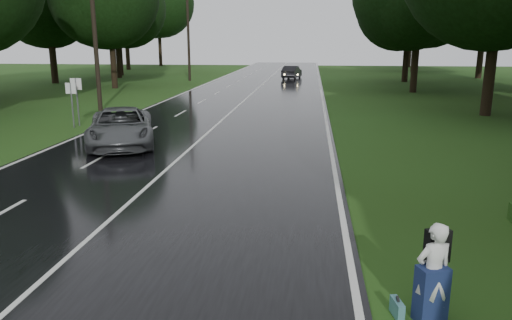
# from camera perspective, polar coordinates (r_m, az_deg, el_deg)

# --- Properties ---
(ground) EXTENTS (160.00, 160.00, 0.00)m
(ground) POSITION_cam_1_polar(r_m,az_deg,el_deg) (11.11, -20.83, -10.48)
(ground) COLOR #234815
(ground) RESTS_ON ground
(road) EXTENTS (12.00, 140.00, 0.04)m
(road) POSITION_cam_1_polar(r_m,az_deg,el_deg) (29.68, -3.20, 5.34)
(road) COLOR black
(road) RESTS_ON ground
(lane_center) EXTENTS (0.12, 140.00, 0.01)m
(lane_center) POSITION_cam_1_polar(r_m,az_deg,el_deg) (29.68, -3.20, 5.39)
(lane_center) COLOR silver
(lane_center) RESTS_ON road
(grey_car) EXTENTS (4.35, 6.19, 1.57)m
(grey_car) POSITION_cam_1_polar(r_m,az_deg,el_deg) (21.46, -15.54, 3.74)
(grey_car) COLOR #4C4F51
(grey_car) RESTS_ON road
(far_car) EXTENTS (2.28, 4.66, 1.47)m
(far_car) POSITION_cam_1_polar(r_m,az_deg,el_deg) (57.66, 4.22, 10.22)
(far_car) COLOR black
(far_car) RESTS_ON road
(hitchhiker) EXTENTS (0.72, 0.69, 1.68)m
(hitchhiker) POSITION_cam_1_polar(r_m,az_deg,el_deg) (8.39, 20.01, -12.65)
(hitchhiker) COLOR silver
(hitchhiker) RESTS_ON ground
(suitcase) EXTENTS (0.19, 0.42, 0.29)m
(suitcase) POSITION_cam_1_polar(r_m,az_deg,el_deg) (8.64, 16.18, -16.34)
(suitcase) COLOR teal
(suitcase) RESTS_ON ground
(utility_pole_mid) EXTENTS (1.80, 0.28, 9.18)m
(utility_pole_mid) POSITION_cam_1_polar(r_m,az_deg,el_deg) (32.99, -17.73, 5.53)
(utility_pole_mid) COLOR black
(utility_pole_mid) RESTS_ON ground
(utility_pole_far) EXTENTS (1.80, 0.28, 10.31)m
(utility_pole_far) POSITION_cam_1_polar(r_m,az_deg,el_deg) (55.25, -7.75, 9.17)
(utility_pole_far) COLOR black
(utility_pole_far) RESTS_ON ground
(road_sign_a) EXTENTS (0.55, 0.10, 2.31)m
(road_sign_a) POSITION_cam_1_polar(r_m,az_deg,el_deg) (26.89, -20.50, 3.55)
(road_sign_a) COLOR white
(road_sign_a) RESTS_ON ground
(road_sign_b) EXTENTS (0.60, 0.10, 2.50)m
(road_sign_b) POSITION_cam_1_polar(r_m,az_deg,el_deg) (27.42, -19.95, 3.78)
(road_sign_b) COLOR white
(road_sign_b) RESTS_ON ground
(tree_left_e) EXTENTS (9.14, 9.14, 14.28)m
(tree_left_e) POSITION_cam_1_polar(r_m,az_deg,el_deg) (48.13, -16.17, 8.08)
(tree_left_e) COLOR black
(tree_left_e) RESTS_ON ground
(tree_left_f) EXTENTS (8.76, 8.76, 13.69)m
(tree_left_f) POSITION_cam_1_polar(r_m,az_deg,el_deg) (61.45, -15.66, 9.25)
(tree_left_f) COLOR black
(tree_left_f) RESTS_ON ground
(tree_right_d) EXTENTS (9.73, 9.73, 15.20)m
(tree_right_d) POSITION_cam_1_polar(r_m,az_deg,el_deg) (32.49, 25.22, 4.75)
(tree_right_d) COLOR black
(tree_right_d) RESTS_ON ground
(tree_right_e) EXTENTS (9.07, 9.07, 14.17)m
(tree_right_e) POSITION_cam_1_polar(r_m,az_deg,el_deg) (44.76, 17.87, 7.56)
(tree_right_e) COLOR black
(tree_right_e) RESTS_ON ground
(tree_right_f) EXTENTS (8.40, 8.40, 13.12)m
(tree_right_f) POSITION_cam_1_polar(r_m,az_deg,el_deg) (55.85, 16.96, 8.75)
(tree_right_f) COLOR black
(tree_right_f) RESTS_ON ground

